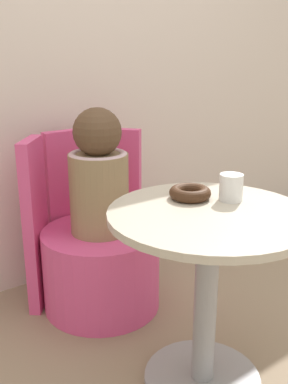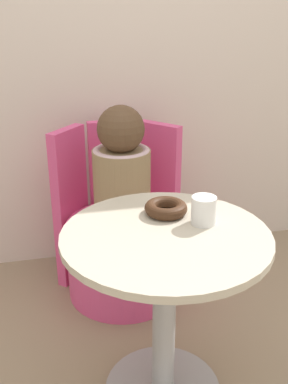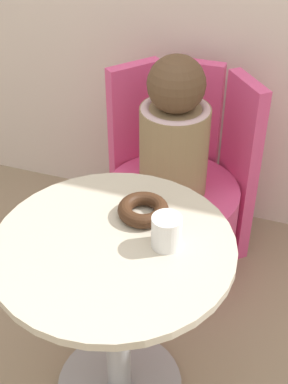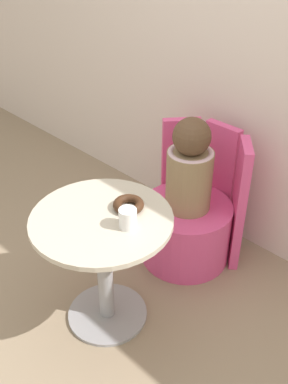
{
  "view_description": "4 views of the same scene",
  "coord_description": "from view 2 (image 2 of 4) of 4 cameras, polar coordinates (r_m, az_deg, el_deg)",
  "views": [
    {
      "loc": [
        -1.03,
        -0.88,
        1.12
      ],
      "look_at": [
        -0.1,
        0.38,
        0.63
      ],
      "focal_mm": 42.0,
      "sensor_mm": 36.0,
      "label": 1
    },
    {
      "loc": [
        -0.41,
        -1.11,
        1.29
      ],
      "look_at": [
        -0.05,
        0.42,
        0.63
      ],
      "focal_mm": 42.0,
      "sensor_mm": 36.0,
      "label": 2
    },
    {
      "loc": [
        0.35,
        -0.9,
        1.59
      ],
      "look_at": [
        -0.07,
        0.33,
        0.62
      ],
      "focal_mm": 50.0,
      "sensor_mm": 36.0,
      "label": 3
    },
    {
      "loc": [
        1.19,
        -0.94,
        1.85
      ],
      "look_at": [
        -0.13,
        0.4,
        0.59
      ],
      "focal_mm": 42.0,
      "sensor_mm": 36.0,
      "label": 4
    }
  ],
  "objects": [
    {
      "name": "back_wall",
      "position": [
        2.28,
        -2.91,
        20.45
      ],
      "size": [
        6.0,
        0.06,
        2.4
      ],
      "color": "silver",
      "rests_on": "ground_plane"
    },
    {
      "name": "tub_chair",
      "position": [
        2.15,
        -2.63,
        -8.28
      ],
      "size": [
        0.52,
        0.52,
        0.37
      ],
      "color": "#E54C8C",
      "rests_on": "ground_plane"
    },
    {
      "name": "donut",
      "position": [
        1.5,
        2.79,
        -2.06
      ],
      "size": [
        0.14,
        0.14,
        0.04
      ],
      "color": "#3D2314",
      "rests_on": "round_table"
    },
    {
      "name": "round_table",
      "position": [
        1.48,
        2.65,
        -11.65
      ],
      "size": [
        0.65,
        0.65,
        0.64
      ],
      "color": "#99999E",
      "rests_on": "ground_plane"
    },
    {
      "name": "cup",
      "position": [
        1.43,
        7.58,
        -2.32
      ],
      "size": [
        0.08,
        0.08,
        0.09
      ],
      "color": "white",
      "rests_on": "round_table"
    },
    {
      "name": "child_figure",
      "position": [
        1.96,
        -2.86,
        2.7
      ],
      "size": [
        0.25,
        0.25,
        0.54
      ],
      "color": "#937A56",
      "rests_on": "tub_chair"
    },
    {
      "name": "booth_backrest",
      "position": [
        2.25,
        -3.76,
        -1.02
      ],
      "size": [
        0.62,
        0.23,
        0.77
      ],
      "color": "#E54C8C",
      "rests_on": "ground_plane"
    }
  ]
}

